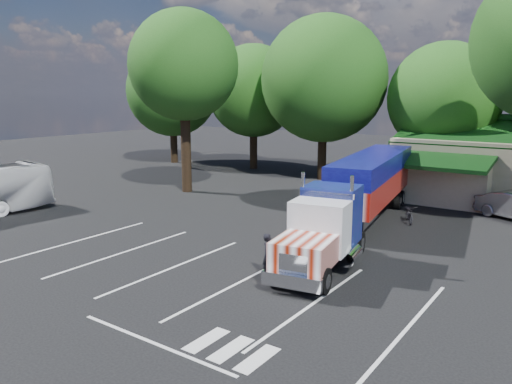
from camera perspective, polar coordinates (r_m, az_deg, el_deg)
The scene contains 9 objects.
ground at distance 25.36m, azimuth 0.35°, elevation -4.74°, with size 120.00×120.00×0.00m, color black.
tree_row_a at distance 51.21m, azimuth -9.56°, elevation 11.33°, with size 9.00×9.00×11.68m.
tree_row_b at distance 46.41m, azimuth -0.29°, elevation 11.46°, with size 8.40×8.40×11.35m.
tree_row_c at distance 40.86m, azimuth 7.77°, elevation 12.65°, with size 10.00×10.00×13.05m.
tree_row_d at distance 38.80m, azimuth 20.69°, elevation 9.97°, with size 8.00×8.00×10.60m.
tree_near_left at distance 35.71m, azimuth -8.26°, elevation 14.09°, with size 7.60×7.60×12.65m.
semi_truck at distance 26.28m, azimuth 12.07°, elevation 0.41°, with size 5.22×18.31×3.81m.
woman at distance 19.43m, azimuth 1.40°, elevation -7.19°, with size 0.62×0.41×1.70m, color black.
bicycle at distance 28.64m, azimuth 17.15°, elevation -2.36°, with size 0.65×1.88×0.99m, color black.
Camera 1 is at (13.90, -20.02, 7.02)m, focal length 35.00 mm.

